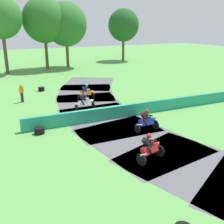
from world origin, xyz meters
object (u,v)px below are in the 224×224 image
Objects in this scene: motorcycle_lead_orange at (86,92)px; motorcycle_fourth_red at (150,148)px; tire_stack_near at (41,89)px; tire_stack_mid_a at (39,131)px; motorcycle_chase_white at (85,102)px; motorcycle_trailing_blue at (147,121)px; track_marshal at (22,93)px.

motorcycle_fourth_red is at bearing -96.15° from motorcycle_lead_orange.
motorcycle_lead_orange is at bearing 83.85° from motorcycle_fourth_red.
tire_stack_near is 0.97× the size of tire_stack_mid_a.
motorcycle_lead_orange reaches higher than tire_stack_mid_a.
tire_stack_near is (-1.79, 7.77, -0.43)m from motorcycle_chase_white.
tire_stack_mid_a is at bearing -103.11° from tire_stack_near.
motorcycle_fourth_red is 2.73× the size of tire_stack_near.
motorcycle_chase_white is 5.53m from tire_stack_mid_a.
motorcycle_trailing_blue reaches higher than motorcycle_lead_orange.
motorcycle_lead_orange is at bearing 47.94° from tire_stack_mid_a.
track_marshal reaches higher than motorcycle_chase_white.
motorcycle_chase_white is at bearing 108.14° from motorcycle_trailing_blue.
track_marshal reaches higher than motorcycle_fourth_red.
motorcycle_fourth_red reaches higher than motorcycle_chase_white.
motorcycle_trailing_blue is at bearing -85.23° from motorcycle_lead_orange.
tire_stack_near is 11.42m from tire_stack_mid_a.
motorcycle_lead_orange is 3.07m from motorcycle_chase_white.
track_marshal is (-6.11, 10.30, 0.18)m from motorcycle_trailing_blue.
tire_stack_mid_a is 0.39× the size of track_marshal.
motorcycle_fourth_red is (-0.10, -9.21, 0.01)m from motorcycle_chase_white.
motorcycle_chase_white is 6.20m from motorcycle_trailing_blue.
motorcycle_trailing_blue is 14.16m from tire_stack_near.
tire_stack_near is at bearing 105.23° from motorcycle_trailing_blue.
tire_stack_mid_a is (-4.28, 5.85, -0.44)m from motorcycle_fourth_red.
tire_stack_near is at bearing 76.89° from tire_stack_mid_a.
track_marshal is at bearing -125.46° from tire_stack_near.
motorcycle_lead_orange is at bearing -16.42° from track_marshal.
motorcycle_fourth_red reaches higher than motorcycle_lead_orange.
tire_stack_mid_a is at bearing 158.14° from motorcycle_trailing_blue.
motorcycle_trailing_blue reaches higher than tire_stack_mid_a.
motorcycle_lead_orange is 2.82× the size of tire_stack_near.
motorcycle_trailing_blue is at bearing -74.77° from tire_stack_near.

